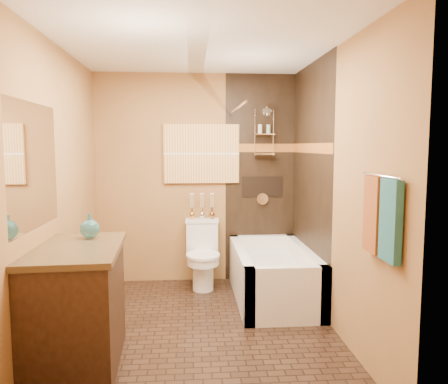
{
  "coord_description": "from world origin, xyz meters",
  "views": [
    {
      "loc": [
        -0.08,
        -3.76,
        1.64
      ],
      "look_at": [
        0.25,
        0.4,
        1.2
      ],
      "focal_mm": 35.0,
      "sensor_mm": 36.0,
      "label": 1
    }
  ],
  "objects": [
    {
      "name": "wall_left",
      "position": [
        -1.2,
        0.0,
        1.25
      ],
      "size": [
        0.02,
        3.0,
        2.5
      ],
      "primitive_type": "cube",
      "color": "#A4743F",
      "rests_on": "floor"
    },
    {
      "name": "toilet",
      "position": [
        0.06,
        1.22,
        0.39
      ],
      "size": [
        0.4,
        0.58,
        0.78
      ],
      "rotation": [
        0.0,
        0.0,
        -0.03
      ],
      "color": "white",
      "rests_on": "floor"
    },
    {
      "name": "sunset_painting",
      "position": [
        0.06,
        1.48,
        1.55
      ],
      "size": [
        0.9,
        0.04,
        0.7
      ],
      "primitive_type": "cube",
      "color": "#C67F2E",
      "rests_on": "wall_back"
    },
    {
      "name": "mosaic_band_right",
      "position": [
        1.18,
        0.75,
        1.62
      ],
      "size": [
        0.01,
        1.5,
        0.1
      ],
      "primitive_type": "cube",
      "color": "brown",
      "rests_on": "alcove_tile_right"
    },
    {
      "name": "alcove_tile_back",
      "position": [
        0.78,
        1.49,
        1.25
      ],
      "size": [
        0.85,
        0.01,
        2.5
      ],
      "primitive_type": "cube",
      "color": "black",
      "rests_on": "wall_back"
    },
    {
      "name": "towel_teal",
      "position": [
        1.16,
        -1.18,
        1.18
      ],
      "size": [
        0.05,
        0.22,
        0.52
      ],
      "primitive_type": "cube",
      "color": "#1D5160",
      "rests_on": "towel_bar"
    },
    {
      "name": "alcove_tile_right",
      "position": [
        1.19,
        0.75,
        1.25
      ],
      "size": [
        0.01,
        1.5,
        2.5
      ],
      "primitive_type": "cube",
      "color": "black",
      "rests_on": "wall_right"
    },
    {
      "name": "vanity",
      "position": [
        -0.92,
        -0.56,
        0.46
      ],
      "size": [
        0.68,
        1.06,
        0.91
      ],
      "rotation": [
        0.0,
        0.0,
        0.05
      ],
      "color": "black",
      "rests_on": "floor"
    },
    {
      "name": "bathtub",
      "position": [
        0.8,
        0.75,
        0.22
      ],
      "size": [
        0.8,
        1.5,
        0.55
      ],
      "color": "white",
      "rests_on": "floor"
    },
    {
      "name": "ceiling",
      "position": [
        0.0,
        0.0,
        2.5
      ],
      "size": [
        3.0,
        3.0,
        0.0
      ],
      "primitive_type": "plane",
      "color": "silver",
      "rests_on": "wall_back"
    },
    {
      "name": "curtain_rod",
      "position": [
        0.4,
        0.75,
        2.02
      ],
      "size": [
        0.03,
        1.55,
        0.03
      ],
      "primitive_type": "cylinder",
      "rotation": [
        1.57,
        0.0,
        0.0
      ],
      "color": "silver",
      "rests_on": "wall_back"
    },
    {
      "name": "teal_bottle",
      "position": [
        -0.87,
        -0.29,
        1.01
      ],
      "size": [
        0.19,
        0.19,
        0.24
      ],
      "primitive_type": null,
      "rotation": [
        0.0,
        0.0,
        -0.28
      ],
      "color": "#267074",
      "rests_on": "vanity"
    },
    {
      "name": "wall_back",
      "position": [
        0.0,
        1.5,
        1.25
      ],
      "size": [
        2.4,
        0.02,
        2.5
      ],
      "primitive_type": "cube",
      "color": "#A4743F",
      "rests_on": "floor"
    },
    {
      "name": "alcove_niche",
      "position": [
        0.8,
        1.48,
        1.15
      ],
      "size": [
        0.5,
        0.01,
        0.25
      ],
      "primitive_type": "cube",
      "color": "black",
      "rests_on": "alcove_tile_back"
    },
    {
      "name": "mosaic_band_back",
      "position": [
        0.78,
        1.48,
        1.62
      ],
      "size": [
        0.85,
        0.01,
        0.1
      ],
      "primitive_type": "cube",
      "color": "brown",
      "rests_on": "alcove_tile_back"
    },
    {
      "name": "wall_front",
      "position": [
        0.0,
        -1.5,
        1.25
      ],
      "size": [
        2.4,
        0.02,
        2.5
      ],
      "primitive_type": "cube",
      "color": "#A4743F",
      "rests_on": "floor"
    },
    {
      "name": "towel_rust",
      "position": [
        1.16,
        -0.92,
        1.18
      ],
      "size": [
        0.05,
        0.22,
        0.52
      ],
      "primitive_type": "cube",
      "color": "brown",
      "rests_on": "towel_bar"
    },
    {
      "name": "wall_right",
      "position": [
        1.2,
        0.0,
        1.25
      ],
      "size": [
        0.02,
        3.0,
        2.5
      ],
      "primitive_type": "cube",
      "color": "#A4743F",
      "rests_on": "floor"
    },
    {
      "name": "shower_fixtures",
      "position": [
        0.8,
        1.38,
        1.67
      ],
      "size": [
        0.24,
        0.33,
        1.16
      ],
      "color": "silver",
      "rests_on": "floor"
    },
    {
      "name": "towel_bar",
      "position": [
        1.15,
        -1.05,
        1.45
      ],
      "size": [
        0.02,
        0.55,
        0.02
      ],
      "primitive_type": "cylinder",
      "rotation": [
        1.57,
        0.0,
        0.0
      ],
      "color": "silver",
      "rests_on": "wall_right"
    },
    {
      "name": "floor",
      "position": [
        0.0,
        0.0,
        0.0
      ],
      "size": [
        3.0,
        3.0,
        0.0
      ],
      "primitive_type": "plane",
      "color": "black",
      "rests_on": "ground"
    },
    {
      "name": "bud_vases",
      "position": [
        0.06,
        1.39,
        0.94
      ],
      "size": [
        0.3,
        0.06,
        0.3
      ],
      "color": "gold",
      "rests_on": "toilet"
    },
    {
      "name": "vanity_mirror",
      "position": [
        -1.19,
        -0.56,
        1.5
      ],
      "size": [
        0.01,
        1.0,
        0.9
      ],
      "primitive_type": "cube",
      "color": "white",
      "rests_on": "wall_left"
    }
  ]
}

